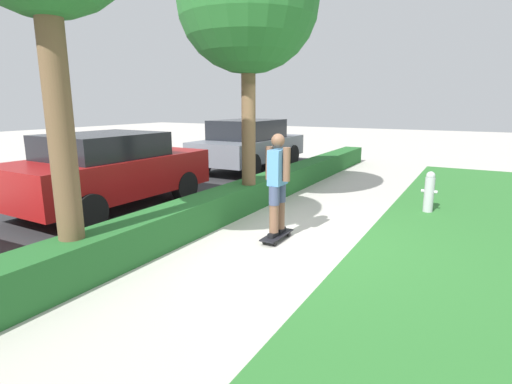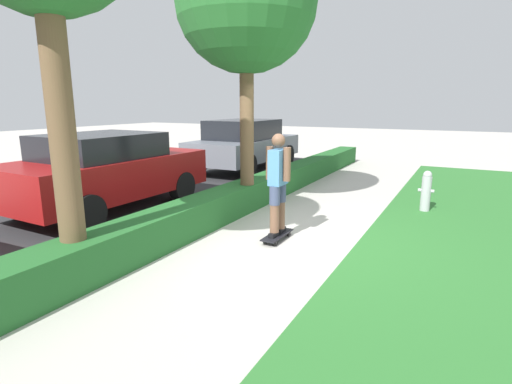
{
  "view_description": "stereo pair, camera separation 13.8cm",
  "coord_description": "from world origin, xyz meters",
  "px_view_note": "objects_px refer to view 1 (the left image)",
  "views": [
    {
      "loc": [
        -5.6,
        -2.5,
        2.13
      ],
      "look_at": [
        -0.06,
        0.6,
        0.72
      ],
      "focal_mm": 28.0,
      "sensor_mm": 36.0,
      "label": 1
    },
    {
      "loc": [
        -5.66,
        -2.37,
        2.13
      ],
      "look_at": [
        -0.06,
        0.6,
        0.72
      ],
      "focal_mm": 28.0,
      "sensor_mm": 36.0,
      "label": 2
    }
  ],
  "objects_px": {
    "skateboard": "(277,235)",
    "tree_mid": "(248,2)",
    "skater_person": "(278,182)",
    "parked_car_middle": "(109,170)",
    "fire_hydrant": "(429,192)",
    "parked_car_rear": "(249,144)"
  },
  "relations": [
    {
      "from": "skateboard",
      "to": "parked_car_rear",
      "type": "bearing_deg",
      "value": 33.7
    },
    {
      "from": "parked_car_middle",
      "to": "skater_person",
      "type": "bearing_deg",
      "value": -90.22
    },
    {
      "from": "parked_car_middle",
      "to": "parked_car_rear",
      "type": "xyz_separation_m",
      "value": [
        5.74,
        0.01,
        0.03
      ]
    },
    {
      "from": "skateboard",
      "to": "tree_mid",
      "type": "distance_m",
      "value": 4.29
    },
    {
      "from": "tree_mid",
      "to": "parked_car_middle",
      "type": "distance_m",
      "value": 4.24
    },
    {
      "from": "tree_mid",
      "to": "fire_hydrant",
      "type": "relative_size",
      "value": 6.4
    },
    {
      "from": "skateboard",
      "to": "tree_mid",
      "type": "xyz_separation_m",
      "value": [
        1.33,
        1.29,
        3.87
      ]
    },
    {
      "from": "skateboard",
      "to": "tree_mid",
      "type": "bearing_deg",
      "value": 44.13
    },
    {
      "from": "skater_person",
      "to": "parked_car_middle",
      "type": "relative_size",
      "value": 0.39
    },
    {
      "from": "parked_car_rear",
      "to": "fire_hydrant",
      "type": "xyz_separation_m",
      "value": [
        -2.84,
        -5.78,
        -0.43
      ]
    },
    {
      "from": "parked_car_rear",
      "to": "skater_person",
      "type": "bearing_deg",
      "value": -146.98
    },
    {
      "from": "parked_car_middle",
      "to": "fire_hydrant",
      "type": "xyz_separation_m",
      "value": [
        2.9,
        -5.77,
        -0.4
      ]
    },
    {
      "from": "tree_mid",
      "to": "parked_car_middle",
      "type": "height_order",
      "value": "tree_mid"
    },
    {
      "from": "tree_mid",
      "to": "skateboard",
      "type": "bearing_deg",
      "value": -135.87
    },
    {
      "from": "skater_person",
      "to": "tree_mid",
      "type": "relative_size",
      "value": 0.3
    },
    {
      "from": "skater_person",
      "to": "fire_hydrant",
      "type": "relative_size",
      "value": 1.93
    },
    {
      "from": "skater_person",
      "to": "parked_car_middle",
      "type": "height_order",
      "value": "skater_person"
    },
    {
      "from": "skateboard",
      "to": "fire_hydrant",
      "type": "xyz_separation_m",
      "value": [
        2.99,
        -1.89,
        0.34
      ]
    },
    {
      "from": "skater_person",
      "to": "tree_mid",
      "type": "xyz_separation_m",
      "value": [
        1.33,
        1.29,
        3.0
      ]
    },
    {
      "from": "skateboard",
      "to": "fire_hydrant",
      "type": "bearing_deg",
      "value": -32.26
    },
    {
      "from": "skateboard",
      "to": "parked_car_rear",
      "type": "xyz_separation_m",
      "value": [
        5.84,
        3.89,
        0.77
      ]
    },
    {
      "from": "fire_hydrant",
      "to": "tree_mid",
      "type": "bearing_deg",
      "value": 117.54
    }
  ]
}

